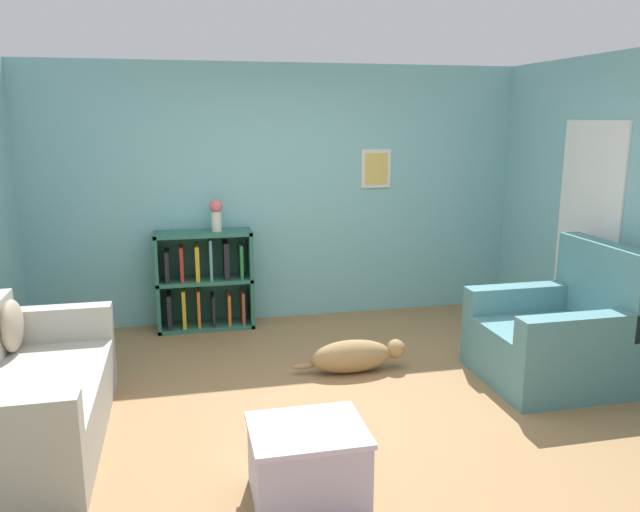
% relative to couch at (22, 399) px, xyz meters
% --- Properties ---
extents(ground_plane, '(14.00, 14.00, 0.00)m').
position_rel_couch_xyz_m(ground_plane, '(2.06, 0.03, -0.30)').
color(ground_plane, '#997047').
extents(wall_back, '(5.60, 0.13, 2.60)m').
position_rel_couch_xyz_m(wall_back, '(2.07, 2.28, 1.00)').
color(wall_back, '#7AB7BC').
rests_on(wall_back, ground_plane).
extents(couch, '(0.87, 1.80, 0.81)m').
position_rel_couch_xyz_m(couch, '(0.00, 0.00, 0.00)').
color(couch, '#ADA89E').
rests_on(couch, ground_plane).
extents(bookshelf, '(0.94, 0.33, 0.98)m').
position_rel_couch_xyz_m(bookshelf, '(1.25, 2.07, 0.18)').
color(bookshelf, '#2D6B56').
rests_on(bookshelf, ground_plane).
extents(recliner_chair, '(1.05, 1.02, 1.11)m').
position_rel_couch_xyz_m(recliner_chair, '(3.96, 0.14, 0.06)').
color(recliner_chair, slate).
rests_on(recliner_chair, ground_plane).
extents(coffee_table, '(0.63, 0.52, 0.43)m').
position_rel_couch_xyz_m(coffee_table, '(1.67, -1.00, -0.07)').
color(coffee_table, '#BCB2D1').
rests_on(coffee_table, ground_plane).
extents(dog, '(0.96, 0.25, 0.28)m').
position_rel_couch_xyz_m(dog, '(2.40, 0.64, -0.16)').
color(dog, '#9E7A4C').
rests_on(dog, ground_plane).
extents(vase, '(0.13, 0.13, 0.31)m').
position_rel_couch_xyz_m(vase, '(1.39, 2.05, 0.86)').
color(vase, silver).
rests_on(vase, bookshelf).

